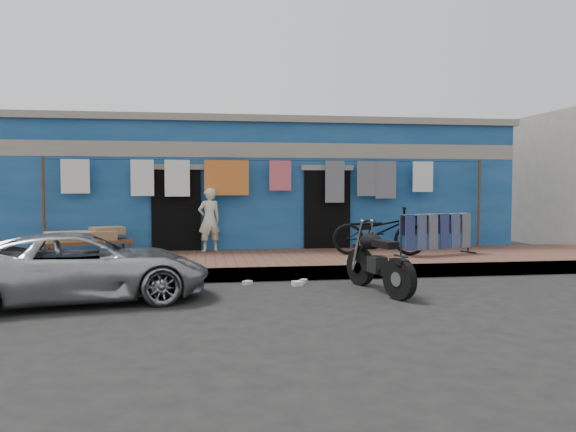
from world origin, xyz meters
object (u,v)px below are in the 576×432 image
at_px(bicycle, 379,226).
at_px(jeans_rack, 436,234).
at_px(charpoy, 90,243).
at_px(motorcycle, 379,258).
at_px(car, 83,266).
at_px(seated_person, 209,220).

bearing_deg(bicycle, jeans_rack, -80.90).
height_order(bicycle, charpoy, bicycle).
distance_m(motorcycle, jeans_rack, 3.37).
xyz_separation_m(car, charpoy, (-0.58, 3.46, 0.01)).
height_order(seated_person, motorcycle, seated_person).
bearing_deg(jeans_rack, motorcycle, -128.46).
distance_m(charpoy, jeans_rack, 7.29).
distance_m(car, seated_person, 4.49).
bearing_deg(bicycle, seated_person, 86.72).
height_order(car, charpoy, car).
distance_m(car, motorcycle, 4.57).
bearing_deg(car, charpoy, -0.99).
relative_size(seated_person, bicycle, 0.73).
relative_size(bicycle, motorcycle, 1.10).
xyz_separation_m(car, motorcycle, (4.57, 0.07, 0.02)).
relative_size(bicycle, jeans_rack, 1.01).
height_order(car, motorcycle, motorcycle).
height_order(car, seated_person, seated_person).
distance_m(car, jeans_rack, 7.20).
bearing_deg(charpoy, jeans_rack, -5.93).
bearing_deg(seated_person, motorcycle, 104.18).
height_order(bicycle, jeans_rack, bicycle).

